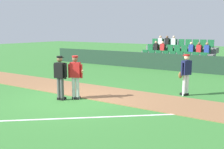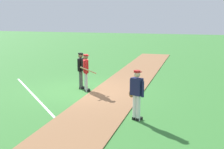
% 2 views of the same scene
% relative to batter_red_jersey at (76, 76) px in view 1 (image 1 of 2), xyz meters
% --- Properties ---
extents(ground_plane, '(80.00, 80.00, 0.00)m').
position_rel_batter_red_jersey_xyz_m(ground_plane, '(-0.10, -0.20, -0.97)').
color(ground_plane, '#387A33').
extents(infield_dirt_path, '(28.00, 2.39, 0.03)m').
position_rel_batter_red_jersey_xyz_m(infield_dirt_path, '(-0.10, 1.44, -0.95)').
color(infield_dirt_path, '#936642').
rests_on(infield_dirt_path, ground).
extents(foul_line_chalk, '(9.17, 7.89, 0.01)m').
position_rel_batter_red_jersey_xyz_m(foul_line_chalk, '(2.90, -0.70, -0.96)').
color(foul_line_chalk, white).
rests_on(foul_line_chalk, ground).
extents(dugout_fence, '(20.00, 0.16, 1.14)m').
position_rel_batter_red_jersey_xyz_m(dugout_fence, '(-0.10, 9.53, -0.40)').
color(dugout_fence, '#1E3828').
rests_on(dugout_fence, ground).
extents(stadium_bleachers, '(5.55, 2.95, 2.30)m').
position_rel_batter_red_jersey_xyz_m(stadium_bleachers, '(-0.11, 11.42, -0.33)').
color(stadium_bleachers, slate).
rests_on(stadium_bleachers, ground).
extents(batter_red_jersey, '(0.75, 0.69, 1.76)m').
position_rel_batter_red_jersey_xyz_m(batter_red_jersey, '(0.00, 0.00, 0.00)').
color(batter_red_jersey, silver).
rests_on(batter_red_jersey, ground).
extents(umpire_home_plate, '(0.59, 0.34, 1.76)m').
position_rel_batter_red_jersey_xyz_m(umpire_home_plate, '(-0.44, -0.40, 0.03)').
color(umpire_home_plate, '#4C4C4C').
rests_on(umpire_home_plate, ground).
extents(runner_navy_jersey, '(0.45, 0.61, 1.76)m').
position_rel_batter_red_jersey_xyz_m(runner_navy_jersey, '(3.44, 3.06, -0.01)').
color(runner_navy_jersey, white).
rests_on(runner_navy_jersey, ground).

